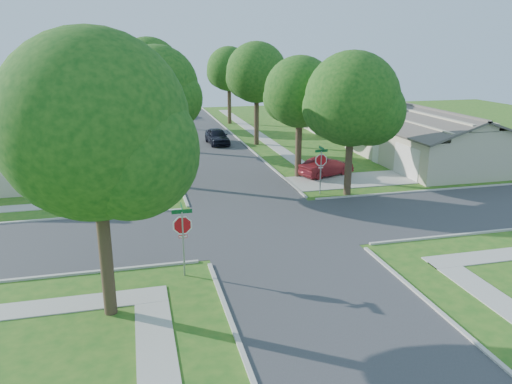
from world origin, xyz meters
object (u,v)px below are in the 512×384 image
Objects in this scene: car_driveway at (326,167)px; car_curb_east at (217,136)px; tree_e_near at (300,95)px; tree_w_near at (158,91)px; tree_w_mid at (150,74)px; house_ne_near at (427,143)px; stop_sign_sw at (183,228)px; tree_sw_corner at (97,134)px; tree_e_far at (229,71)px; tree_w_far at (145,76)px; stop_sign_ne at (321,162)px; car_curb_west at (173,111)px; house_ne_far at (337,113)px; house_nw_far at (36,119)px; tree_e_mid at (257,75)px; tree_ne_corner at (353,103)px.

car_driveway is 14.43m from car_curb_east.
tree_e_near is 0.92× the size of tree_w_near.
car_curb_east is at bearing 9.99° from tree_w_mid.
tree_w_near reaches higher than house_ne_near.
tree_w_mid is (0.06, 25.71, 4.46)m from stop_sign_sw.
tree_e_far is at bearing 73.44° from tree_sw_corner.
tree_sw_corner reaches higher than tree_w_far.
tree_e_far is 42.77m from tree_sw_corner.
tree_sw_corner is at bearing -136.06° from stop_sign_ne.
car_curb_west is at bearing 119.26° from house_ne_near.
tree_w_far is 0.59× the size of house_ne_far.
tree_sw_corner is at bearing -77.62° from house_nw_far.
tree_w_mid is 2.37× the size of car_driveway.
tree_w_far is 0.59× the size of house_ne_near.
tree_e_mid is at bearing 51.92° from tree_w_near.
tree_w_mid is at bearing 119.80° from stop_sign_ne.
tree_e_far is 0.64× the size of house_ne_near.
car_curb_east reaches higher than car_driveway.
tree_e_near is 14.37m from car_curb_east.
tree_sw_corner reaches higher than stop_sign_ne.
tree_w_near is 25.01m from tree_w_far.
car_driveway is at bearing 47.97° from tree_sw_corner.
car_curb_west is at bearing 127.79° from tree_e_far.
tree_w_mid is at bearing 154.12° from house_ne_near.
tree_e_far reaches higher than house_ne_far.
stop_sign_sw is 0.22× the size of house_nw_far.
tree_w_far is (-9.40, 25.00, -0.14)m from tree_e_near.
car_curb_east is (8.64, 29.03, -5.53)m from tree_sw_corner.
tree_e_mid reaches higher than car_curb_west.
stop_sign_ne is 19.31m from tree_w_mid.
car_curb_east is at bearing 143.26° from house_ne_near.
tree_w_mid reaches higher than tree_e_mid.
stop_sign_sw is at bearing -90.23° from tree_w_near.
house_nw_far is at bearing 132.06° from tree_e_near.
house_nw_far reaches higher than car_driveway.
house_nw_far reaches higher than car_curb_east.
house_ne_near is at bearing -41.70° from tree_e_mid.
tree_e_mid is 0.96× the size of tree_w_mid.
house_ne_far is (23.43, 35.99, -4.75)m from tree_sw_corner.
tree_w_far is at bearing -180.00° from tree_e_far.
tree_w_far is 31.77m from tree_ne_corner.
tree_w_near is at bearing -128.08° from tree_e_mid.
tree_ne_corner is 26.91m from house_ne_far.
tree_w_far is at bearing 107.70° from stop_sign_ne.
car_curb_west is at bearing 80.55° from tree_w_mid.
tree_e_near is 0.61× the size of house_ne_far.
tree_sw_corner is 43.20m from house_ne_far.
tree_w_mid is 17.72m from car_driveway.
tree_ne_corner is 38.54m from car_curb_west.
tree_ne_corner is at bearing 38.84° from stop_sign_sw.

